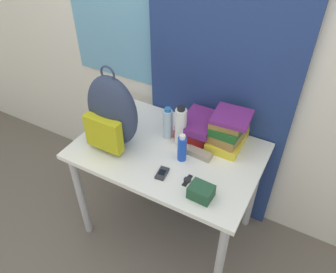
% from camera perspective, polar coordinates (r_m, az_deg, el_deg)
% --- Properties ---
extents(ground_plane, '(12.00, 12.00, 0.00)m').
position_cam_1_polar(ground_plane, '(2.39, -4.54, -21.52)').
color(ground_plane, '#665B51').
extents(wall_back, '(6.00, 0.06, 2.50)m').
position_cam_1_polar(wall_back, '(2.07, 6.15, 15.27)').
color(wall_back, silver).
rests_on(wall_back, ground_plane).
extents(curtain_blue, '(0.94, 0.04, 2.50)m').
position_cam_1_polar(curtain_blue, '(1.97, 9.38, 13.77)').
color(curtain_blue, navy).
rests_on(curtain_blue, ground_plane).
extents(desk, '(1.11, 0.73, 0.77)m').
position_cam_1_polar(desk, '(2.05, 0.00, -4.44)').
color(desk, silver).
rests_on(desk, ground_plane).
extents(backpack, '(0.33, 0.22, 0.52)m').
position_cam_1_polar(backpack, '(1.92, -9.79, 3.96)').
color(backpack, '#2D3851').
rests_on(backpack, desk).
extents(book_stack_left, '(0.23, 0.28, 0.13)m').
position_cam_1_polar(book_stack_left, '(2.05, 5.21, 1.84)').
color(book_stack_left, red).
rests_on(book_stack_left, desk).
extents(book_stack_center, '(0.24, 0.28, 0.23)m').
position_cam_1_polar(book_stack_center, '(1.98, 10.40, 1.11)').
color(book_stack_center, yellow).
rests_on(book_stack_center, desk).
extents(water_bottle, '(0.06, 0.06, 0.22)m').
position_cam_1_polar(water_bottle, '(2.01, -0.05, 2.30)').
color(water_bottle, silver).
rests_on(water_bottle, desk).
extents(sports_bottle, '(0.07, 0.07, 0.27)m').
position_cam_1_polar(sports_bottle, '(1.95, 2.21, 1.80)').
color(sports_bottle, white).
rests_on(sports_bottle, desk).
extents(sunscreen_bottle, '(0.05, 0.05, 0.18)m').
position_cam_1_polar(sunscreen_bottle, '(1.86, 2.46, -2.07)').
color(sunscreen_bottle, blue).
rests_on(sunscreen_bottle, desk).
extents(cell_phone, '(0.06, 0.10, 0.02)m').
position_cam_1_polar(cell_phone, '(1.82, -1.03, -6.42)').
color(cell_phone, '#2D2D33').
rests_on(cell_phone, desk).
extents(sunglasses_case, '(0.15, 0.07, 0.04)m').
position_cam_1_polar(sunglasses_case, '(1.93, 5.46, -3.00)').
color(sunglasses_case, gray).
rests_on(sunglasses_case, desk).
extents(camera_pouch, '(0.13, 0.10, 0.07)m').
position_cam_1_polar(camera_pouch, '(1.70, 5.79, -9.57)').
color(camera_pouch, '#234C33').
rests_on(camera_pouch, desk).
extents(wristwatch, '(0.04, 0.09, 0.01)m').
position_cam_1_polar(wristwatch, '(1.79, 3.39, -7.59)').
color(wristwatch, black).
rests_on(wristwatch, desk).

